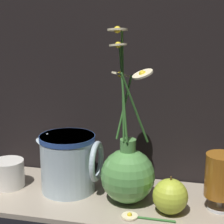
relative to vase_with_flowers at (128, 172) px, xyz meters
The scene contains 8 objects.
ground_plane 0.10m from the vase_with_flowers, behind, with size 6.00×6.00×0.00m, color black.
shelf 0.10m from the vase_with_flowers, behind, with size 0.70×0.26×0.01m.
vase_with_flowers is the anchor object (origin of this frame).
yellow_mug 0.32m from the vase_with_flowers, behind, with size 0.09×0.08×0.07m.
ceramic_pitcher 0.16m from the vase_with_flowers, behind, with size 0.16×0.14×0.16m.
tea_glass 0.21m from the vase_with_flowers, ahead, with size 0.07×0.07×0.13m.
orange_fruit 0.11m from the vase_with_flowers, 17.59° to the right, with size 0.08×0.08×0.09m.
loose_daisy 0.11m from the vase_with_flowers, 65.78° to the right, with size 0.12×0.04×0.01m.
Camera 1 is at (0.21, -0.81, 0.43)m, focal length 60.00 mm.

